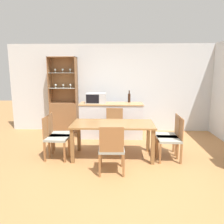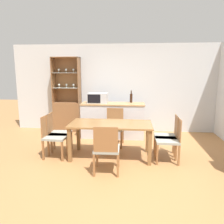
# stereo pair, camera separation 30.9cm
# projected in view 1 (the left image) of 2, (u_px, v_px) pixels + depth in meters

# --- Properties ---
(ground_plane) EXTENTS (18.00, 18.00, 0.00)m
(ground_plane) POSITION_uv_depth(u_px,v_px,m) (126.00, 167.00, 4.12)
(ground_plane) COLOR #B27A47
(wall_back) EXTENTS (6.80, 0.06, 2.55)m
(wall_back) POSITION_uv_depth(u_px,v_px,m) (124.00, 88.00, 6.46)
(wall_back) COLOR silver
(wall_back) RESTS_ON ground_plane
(kitchen_counter) EXTENTS (1.69, 0.58, 0.93)m
(kitchen_counter) POSITION_uv_depth(u_px,v_px,m) (111.00, 120.00, 5.93)
(kitchen_counter) COLOR silver
(kitchen_counter) RESTS_ON ground_plane
(display_cabinet) EXTENTS (0.79, 0.37, 2.17)m
(display_cabinet) POSITION_uv_depth(u_px,v_px,m) (64.00, 111.00, 6.45)
(display_cabinet) COLOR brown
(display_cabinet) RESTS_ON ground_plane
(dining_table) EXTENTS (1.68, 0.82, 0.73)m
(dining_table) POSITION_uv_depth(u_px,v_px,m) (113.00, 128.00, 4.52)
(dining_table) COLOR olive
(dining_table) RESTS_ON ground_plane
(dining_chair_side_right_far) EXTENTS (0.47, 0.47, 0.88)m
(dining_chair_side_right_far) POSITION_uv_depth(u_px,v_px,m) (169.00, 135.00, 4.63)
(dining_chair_side_right_far) COLOR #999E93
(dining_chair_side_right_far) RESTS_ON ground_plane
(dining_chair_head_near) EXTENTS (0.46, 0.46, 0.88)m
(dining_chair_head_near) POSITION_uv_depth(u_px,v_px,m) (112.00, 149.00, 3.81)
(dining_chair_head_near) COLOR #999E93
(dining_chair_head_near) RESTS_ON ground_plane
(dining_chair_side_left_far) EXTENTS (0.47, 0.47, 0.88)m
(dining_chair_side_left_far) POSITION_uv_depth(u_px,v_px,m) (58.00, 134.00, 4.71)
(dining_chair_side_left_far) COLOR #999E93
(dining_chair_side_left_far) RESTS_ON ground_plane
(dining_chair_side_left_near) EXTENTS (0.47, 0.47, 0.88)m
(dining_chair_side_left_near) POSITION_uv_depth(u_px,v_px,m) (55.00, 137.00, 4.47)
(dining_chair_side_left_near) COLOR #999E93
(dining_chair_side_left_near) RESTS_ON ground_plane
(dining_chair_head_far) EXTENTS (0.47, 0.47, 0.88)m
(dining_chair_head_far) POSITION_uv_depth(u_px,v_px,m) (114.00, 127.00, 5.29)
(dining_chair_head_far) COLOR #999E93
(dining_chair_head_far) RESTS_ON ground_plane
(dining_chair_side_right_near) EXTENTS (0.45, 0.45, 0.88)m
(dining_chair_side_right_near) POSITION_uv_depth(u_px,v_px,m) (171.00, 138.00, 4.39)
(dining_chair_side_right_near) COLOR #999E93
(dining_chair_side_right_near) RESTS_ON ground_plane
(microwave) EXTENTS (0.53, 0.37, 0.27)m
(microwave) POSITION_uv_depth(u_px,v_px,m) (96.00, 98.00, 5.87)
(microwave) COLOR #B7BABF
(microwave) RESTS_ON kitchen_counter
(wine_bottle) EXTENTS (0.07, 0.07, 0.33)m
(wine_bottle) POSITION_uv_depth(u_px,v_px,m) (129.00, 98.00, 5.98)
(wine_bottle) COLOR black
(wine_bottle) RESTS_ON kitchen_counter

